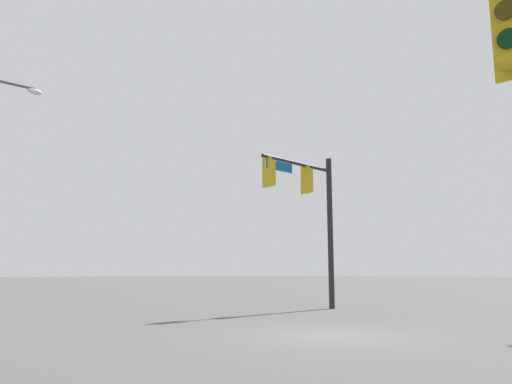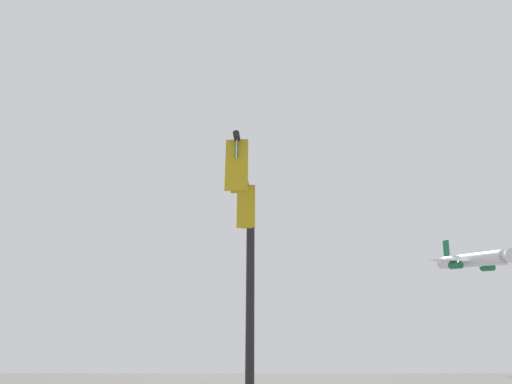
# 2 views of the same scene
# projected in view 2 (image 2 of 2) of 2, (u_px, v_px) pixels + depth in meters

# --- Properties ---
(signal_pole_near) EXTENTS (4.71, 0.58, 7.07)m
(signal_pole_near) POSITION_uv_depth(u_px,v_px,m) (247.00, 247.00, 11.31)
(signal_pole_near) COLOR black
(signal_pole_near) RESTS_ON ground_plane
(airplane) EXTENTS (30.01, 27.15, 14.53)m
(airplane) POSITION_uv_depth(u_px,v_px,m) (473.00, 260.00, 128.91)
(airplane) COLOR silver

